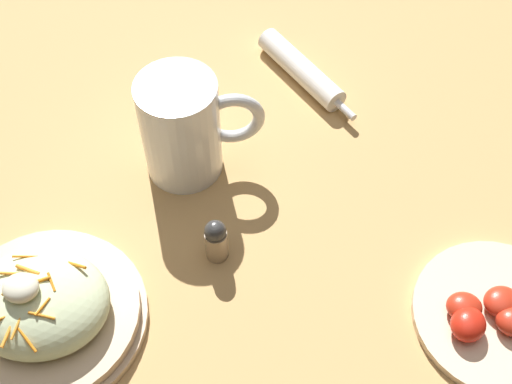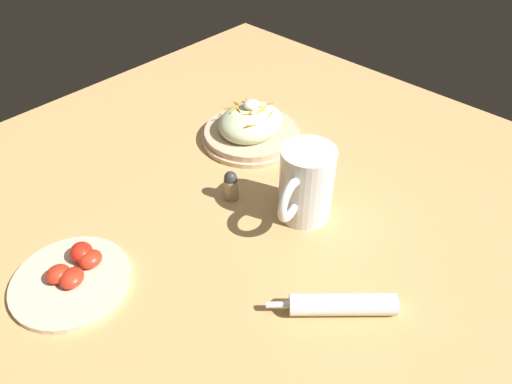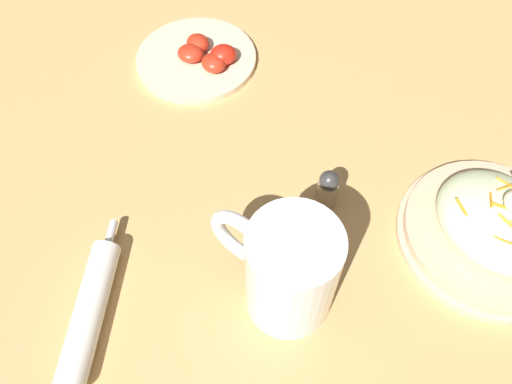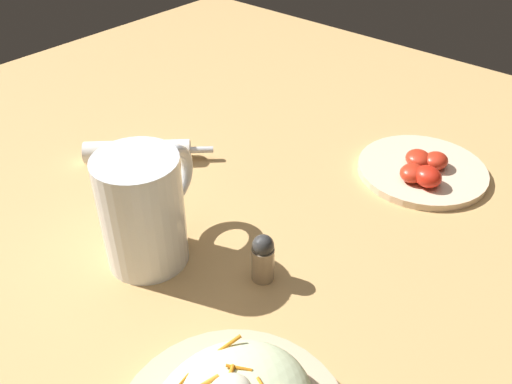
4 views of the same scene
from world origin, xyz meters
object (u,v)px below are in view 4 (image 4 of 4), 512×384
(beer_mug, at_px, (145,216))
(napkin_roll, at_px, (139,151))
(tomato_plate, at_px, (422,169))
(salt_shaker, at_px, (263,258))

(beer_mug, relative_size, napkin_roll, 0.96)
(beer_mug, distance_m, tomato_plate, 0.42)
(beer_mug, xyz_separation_m, napkin_roll, (0.13, 0.18, -0.05))
(beer_mug, height_order, napkin_roll, beer_mug)
(beer_mug, relative_size, tomato_plate, 0.80)
(beer_mug, height_order, salt_shaker, beer_mug)
(tomato_plate, bearing_deg, napkin_roll, 125.39)
(napkin_roll, height_order, salt_shaker, salt_shaker)
(napkin_roll, relative_size, salt_shaker, 2.50)
(napkin_roll, relative_size, tomato_plate, 0.83)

